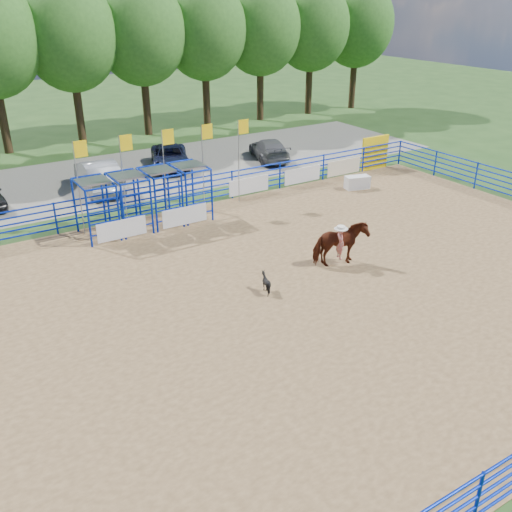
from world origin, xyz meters
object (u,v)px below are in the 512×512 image
at_px(announcer_table, 357,182).
at_px(car_d, 269,149).
at_px(calf, 266,283).
at_px(car_b, 98,175).
at_px(horse_and_rider, 340,243).
at_px(car_c, 170,157).

height_order(announcer_table, car_d, car_d).
bearing_deg(calf, car_b, -27.64).
bearing_deg(horse_and_rider, car_b, 109.18).
xyz_separation_m(horse_and_rider, car_b, (-4.95, 14.24, -0.12)).
height_order(car_c, car_d, car_d).
relative_size(announcer_table, car_c, 0.28).
height_order(horse_and_rider, car_d, horse_and_rider).
bearing_deg(car_d, announcer_table, 114.53).
height_order(car_b, car_c, car_b).
relative_size(calf, car_b, 0.14).
xyz_separation_m(calf, car_c, (3.75, 16.40, 0.28)).
relative_size(announcer_table, car_d, 0.29).
height_order(calf, car_b, car_b).
height_order(calf, car_c, car_c).
bearing_deg(car_b, calf, 100.19).
bearing_deg(calf, car_c, -45.58).
bearing_deg(horse_and_rider, car_c, 89.70).
distance_m(calf, car_c, 16.82).
bearing_deg(car_c, announcer_table, -32.37).
xyz_separation_m(calf, car_d, (9.87, 14.69, 0.28)).
xyz_separation_m(announcer_table, car_b, (-11.95, 7.38, 0.46)).
relative_size(car_c, car_d, 1.04).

